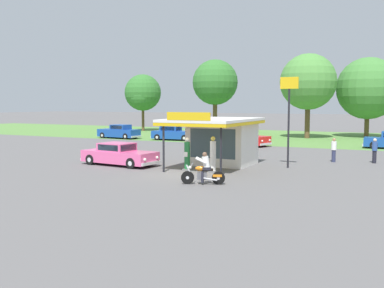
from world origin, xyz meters
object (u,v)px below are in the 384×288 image
(bystander_chatting_near_pumps, at_px, (334,149))
(roadside_pole_sign, at_px, (289,107))
(bystander_leaning_by_kiosk, at_px, (375,150))
(gas_pump_nearside, at_px, (187,155))
(bystander_strolling_foreground, at_px, (190,142))
(featured_classic_sedan, at_px, (119,155))
(parked_car_back_row_centre, at_px, (174,133))
(motorcycle_with_rider, at_px, (204,171))
(parked_car_back_row_right, at_px, (242,138))
(parked_car_back_row_far_right, at_px, (119,132))
(gas_pump_offside, at_px, (213,156))

(bystander_chatting_near_pumps, relative_size, roadside_pole_sign, 0.29)
(bystander_leaning_by_kiosk, relative_size, bystander_chatting_near_pumps, 1.01)
(gas_pump_nearside, bearing_deg, bystander_strolling_foreground, 115.79)
(featured_classic_sedan, relative_size, parked_car_back_row_centre, 1.07)
(motorcycle_with_rider, relative_size, bystander_strolling_foreground, 1.37)
(gas_pump_nearside, bearing_deg, bystander_chatting_near_pumps, 47.68)
(bystander_leaning_by_kiosk, bearing_deg, parked_car_back_row_right, 146.82)
(parked_car_back_row_far_right, distance_m, bystander_leaning_by_kiosk, 29.19)
(parked_car_back_row_centre, bearing_deg, roadside_pole_sign, -42.88)
(parked_car_back_row_right, xyz_separation_m, roadside_pole_sign, (7.60, -12.60, 2.99))
(gas_pump_offside, height_order, parked_car_back_row_centre, gas_pump_offside)
(gas_pump_offside, bearing_deg, roadside_pole_sign, 47.79)
(gas_pump_offside, xyz_separation_m, parked_car_back_row_centre, (-12.92, 18.82, -0.23))
(motorcycle_with_rider, xyz_separation_m, parked_car_back_row_centre, (-14.05, 22.47, 0.06))
(gas_pump_offside, bearing_deg, parked_car_back_row_centre, 124.48)
(motorcycle_with_rider, bearing_deg, parked_car_back_row_centre, 122.02)
(parked_car_back_row_right, relative_size, bystander_strolling_foreground, 3.82)
(gas_pump_nearside, xyz_separation_m, parked_car_back_row_right, (-2.60, 16.30, -0.19))
(featured_classic_sedan, xyz_separation_m, bystander_leaning_by_kiosk, (14.49, 8.21, 0.21))
(bystander_chatting_near_pumps, xyz_separation_m, roadside_pole_sign, (-2.05, -4.05, 2.84))
(motorcycle_with_rider, xyz_separation_m, bystander_chatting_near_pumps, (4.28, 11.40, 0.19))
(gas_pump_nearside, height_order, parked_car_back_row_right, gas_pump_nearside)
(featured_classic_sedan, distance_m, parked_car_back_row_far_right, 22.24)
(parked_car_back_row_centre, height_order, parked_car_back_row_right, parked_car_back_row_centre)
(motorcycle_with_rider, height_order, parked_car_back_row_right, motorcycle_with_rider)
(parked_car_back_row_right, distance_m, bystander_strolling_foreground, 7.11)
(gas_pump_offside, xyz_separation_m, parked_car_back_row_right, (-4.24, 16.30, -0.24))
(parked_car_back_row_centre, bearing_deg, gas_pump_offside, -55.52)
(parked_car_back_row_right, height_order, bystander_chatting_near_pumps, bystander_chatting_near_pumps)
(parked_car_back_row_far_right, bearing_deg, bystander_chatting_near_pumps, -22.70)
(gas_pump_nearside, relative_size, featured_classic_sedan, 0.37)
(bystander_leaning_by_kiosk, xyz_separation_m, bystander_chatting_near_pumps, (-2.49, -0.62, -0.01))
(parked_car_back_row_right, bearing_deg, bystander_chatting_near_pumps, -41.55)
(bystander_chatting_near_pumps, bearing_deg, parked_car_back_row_far_right, 157.30)
(bystander_strolling_foreground, bearing_deg, gas_pump_offside, -56.70)
(bystander_strolling_foreground, bearing_deg, parked_car_back_row_far_right, 146.84)
(parked_car_back_row_right, bearing_deg, parked_car_back_row_centre, 163.84)
(gas_pump_nearside, distance_m, roadside_pole_sign, 6.82)
(gas_pump_offside, relative_size, parked_car_back_row_centre, 0.42)
(featured_classic_sedan, relative_size, bystander_strolling_foreground, 3.57)
(featured_classic_sedan, xyz_separation_m, bystander_strolling_foreground, (0.37, 9.32, 0.12))
(parked_car_back_row_centre, relative_size, parked_car_back_row_far_right, 0.95)
(gas_pump_nearside, bearing_deg, parked_car_back_row_far_right, 134.58)
(featured_classic_sedan, xyz_separation_m, bystander_chatting_near_pumps, (12.00, 7.59, 0.20))
(gas_pump_nearside, bearing_deg, parked_car_back_row_right, 99.06)
(gas_pump_offside, height_order, roadside_pole_sign, roadside_pole_sign)
(gas_pump_nearside, relative_size, bystander_strolling_foreground, 1.31)
(bystander_leaning_by_kiosk, bearing_deg, gas_pump_nearside, -138.77)
(parked_car_back_row_centre, bearing_deg, bystander_chatting_near_pumps, -31.13)
(featured_classic_sedan, xyz_separation_m, parked_car_back_row_centre, (-6.33, 18.67, 0.06))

